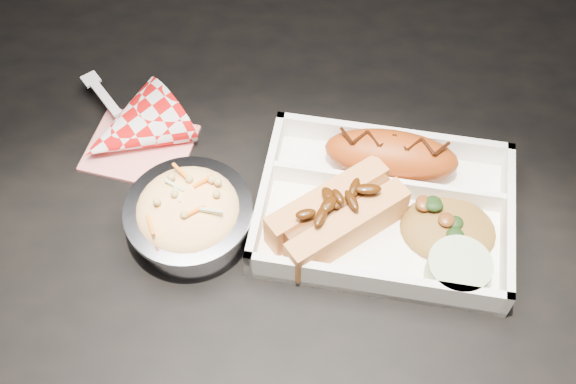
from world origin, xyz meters
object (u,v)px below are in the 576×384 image
(fried_pastry, at_px, (391,155))
(foil_coleslaw_cup, at_px, (189,215))
(hotdog, at_px, (337,215))
(napkin_fork, at_px, (130,132))
(food_tray, at_px, (384,211))
(dining_table, at_px, (277,285))

(fried_pastry, height_order, foil_coleslaw_cup, foil_coleslaw_cup)
(hotdog, bearing_deg, napkin_fork, 117.50)
(hotdog, relative_size, napkin_fork, 0.91)
(food_tray, height_order, foil_coleslaw_cup, foil_coleslaw_cup)
(food_tray, xyz_separation_m, hotdog, (-0.05, -0.02, 0.02))
(dining_table, height_order, fried_pastry, fried_pastry)
(hotdog, bearing_deg, fried_pastry, 16.72)
(food_tray, distance_m, hotdog, 0.06)
(hotdog, bearing_deg, foil_coleslaw_cup, 145.14)
(dining_table, bearing_deg, napkin_fork, 143.82)
(food_tray, bearing_deg, napkin_fork, 169.97)
(napkin_fork, bearing_deg, dining_table, 14.73)
(dining_table, bearing_deg, food_tray, 19.71)
(dining_table, height_order, food_tray, food_tray)
(dining_table, xyz_separation_m, fried_pastry, (0.11, 0.09, 0.12))
(foil_coleslaw_cup, relative_size, napkin_fork, 0.80)
(hotdog, distance_m, napkin_fork, 0.25)
(fried_pastry, xyz_separation_m, foil_coleslaw_cup, (-0.20, -0.08, -0.00))
(dining_table, relative_size, hotdog, 8.45)
(fried_pastry, relative_size, foil_coleslaw_cup, 1.11)
(fried_pastry, distance_m, hotdog, 0.09)
(dining_table, distance_m, food_tray, 0.15)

